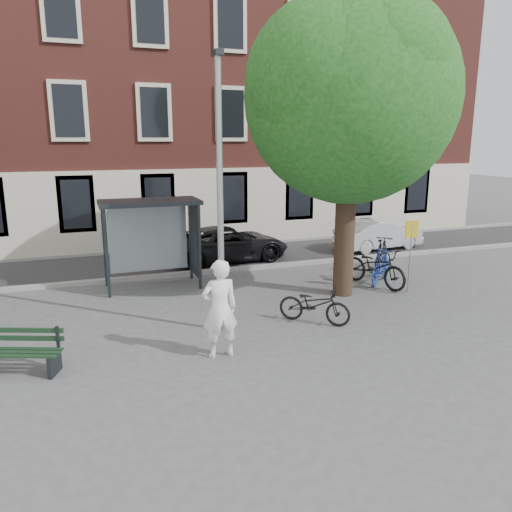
{
  "coord_description": "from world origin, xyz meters",
  "views": [
    {
      "loc": [
        -2.93,
        -10.53,
        4.31
      ],
      "look_at": [
        1.27,
        1.2,
        1.4
      ],
      "focal_mm": 35.0,
      "sensor_mm": 36.0,
      "label": 1
    }
  ],
  "objects": [
    {
      "name": "bike_a",
      "position": [
        2.21,
        -0.31,
        0.46
      ],
      "size": [
        1.71,
        1.66,
        0.93
      ],
      "primitive_type": "imported",
      "rotation": [
        0.0,
        0.0,
        0.82
      ],
      "color": "black",
      "rests_on": "ground"
    },
    {
      "name": "tree_right",
      "position": [
        4.01,
        1.38,
        5.62
      ],
      "size": [
        5.76,
        5.6,
        8.2
      ],
      "color": "black",
      "rests_on": "ground"
    },
    {
      "name": "car_dark",
      "position": [
        2.04,
        6.52,
        0.63
      ],
      "size": [
        4.7,
        2.48,
        1.26
      ],
      "primitive_type": "imported",
      "rotation": [
        0.0,
        0.0,
        1.66
      ],
      "color": "black",
      "rests_on": "ground"
    },
    {
      "name": "bus_shelter",
      "position": [
        -0.61,
        4.11,
        1.92
      ],
      "size": [
        2.85,
        1.45,
        2.62
      ],
      "color": "#1E2328",
      "rests_on": "ground"
    },
    {
      "name": "lamppost",
      "position": [
        0.0,
        0.0,
        2.78
      ],
      "size": [
        0.28,
        0.35,
        6.11
      ],
      "color": "#9EA0A3",
      "rests_on": "ground"
    },
    {
      "name": "bench",
      "position": [
        -4.2,
        -0.8,
        0.37
      ],
      "size": [
        1.65,
        1.04,
        0.81
      ],
      "rotation": [
        0.0,
        0.0,
        -0.37
      ],
      "color": "#1E2328",
      "rests_on": "ground"
    },
    {
      "name": "notice_sign",
      "position": [
        5.87,
        1.02,
        1.55
      ],
      "size": [
        0.36,
        0.12,
        2.09
      ],
      "rotation": [
        0.0,
        0.0,
        -0.23
      ],
      "color": "#9EA0A3",
      "rests_on": "ground"
    },
    {
      "name": "car_silver",
      "position": [
        8.34,
        6.34,
        0.61
      ],
      "size": [
        3.83,
        1.77,
        1.22
      ],
      "primitive_type": "imported",
      "rotation": [
        0.0,
        0.0,
        1.71
      ],
      "color": "#B3B7BC",
      "rests_on": "ground"
    },
    {
      "name": "painter",
      "position": [
        -0.43,
        -1.37,
        1.01
      ],
      "size": [
        0.75,
        0.51,
        2.03
      ],
      "primitive_type": "imported",
      "rotation": [
        0.0,
        0.0,
        3.17
      ],
      "color": "white",
      "rests_on": "ground"
    },
    {
      "name": "building_row",
      "position": [
        0.0,
        13.0,
        7.0
      ],
      "size": [
        30.0,
        8.0,
        14.0
      ],
      "primitive_type": "cube",
      "color": "brown",
      "rests_on": "ground"
    },
    {
      "name": "bike_d",
      "position": [
        6.5,
        3.35,
        0.57
      ],
      "size": [
        1.71,
        1.72,
        1.14
      ],
      "primitive_type": "imported",
      "rotation": [
        0.0,
        0.0,
        2.36
      ],
      "color": "black",
      "rests_on": "ground"
    },
    {
      "name": "curb_near",
      "position": [
        0.0,
        5.0,
        0.06
      ],
      "size": [
        40.0,
        0.25,
        0.12
      ],
      "primitive_type": "cube",
      "color": "gray",
      "rests_on": "ground"
    },
    {
      "name": "curb_far",
      "position": [
        0.0,
        9.0,
        0.06
      ],
      "size": [
        40.0,
        0.25,
        0.12
      ],
      "primitive_type": "cube",
      "color": "gray",
      "rests_on": "ground"
    },
    {
      "name": "bike_c",
      "position": [
        5.33,
        1.92,
        0.59
      ],
      "size": [
        1.45,
        2.37,
        1.18
      ],
      "primitive_type": "imported",
      "rotation": [
        0.0,
        0.0,
        0.32
      ],
      "color": "black",
      "rests_on": "ground"
    },
    {
      "name": "bike_b",
      "position": [
        5.68,
        2.13,
        0.51
      ],
      "size": [
        1.62,
        1.47,
        1.03
      ],
      "primitive_type": "imported",
      "rotation": [
        0.0,
        0.0,
        2.26
      ],
      "color": "navy",
      "rests_on": "ground"
    },
    {
      "name": "road",
      "position": [
        0.0,
        7.0,
        0.01
      ],
      "size": [
        40.0,
        4.0,
        0.01
      ],
      "primitive_type": "cube",
      "color": "#28282B",
      "rests_on": "ground"
    },
    {
      "name": "ground",
      "position": [
        0.0,
        0.0,
        0.0
      ],
      "size": [
        90.0,
        90.0,
        0.0
      ],
      "primitive_type": "plane",
      "color": "#4C4C4F",
      "rests_on": "ground"
    }
  ]
}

